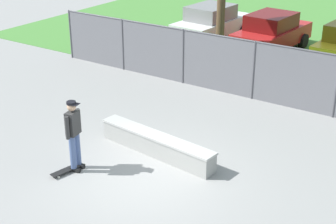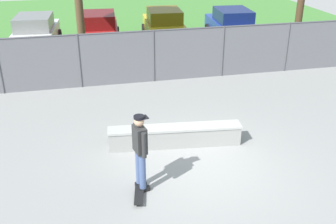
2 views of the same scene
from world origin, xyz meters
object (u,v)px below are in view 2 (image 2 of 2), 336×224
at_px(skateboard, 139,194).
at_px(car_red, 99,29).
at_px(concrete_ledge, 175,136).
at_px(skateboarder, 140,149).
at_px(car_blue, 232,25).
at_px(car_white, 36,33).
at_px(car_yellow, 164,25).

bearing_deg(skateboard, car_red, 89.82).
xyz_separation_m(concrete_ledge, skateboarder, (-1.22, -1.77, 0.75)).
relative_size(skateboarder, car_red, 0.43).
distance_m(skateboard, car_red, 12.52).
bearing_deg(car_blue, skateboarder, -119.62).
relative_size(concrete_ledge, skateboarder, 1.97).
xyz_separation_m(skateboarder, car_red, (-0.06, 12.22, -0.19)).
height_order(skateboard, car_red, car_red).
relative_size(skateboard, car_white, 0.19).
bearing_deg(skateboard, concrete_ledge, 57.32).
height_order(concrete_ledge, car_white, car_white).
xyz_separation_m(skateboard, car_yellow, (3.35, 12.71, 0.77)).
xyz_separation_m(skateboard, car_white, (-2.93, 12.53, 0.77)).
distance_m(skateboard, car_blue, 13.73).
bearing_deg(skateboard, car_blue, 60.61).
bearing_deg(car_white, car_blue, -3.52).
relative_size(car_red, car_blue, 1.00).
relative_size(concrete_ledge, car_red, 0.84).
distance_m(car_yellow, car_blue, 3.46).
relative_size(skateboarder, car_white, 0.43).
xyz_separation_m(car_yellow, car_blue, (3.38, -0.77, 0.00)).
height_order(concrete_ledge, car_yellow, car_yellow).
height_order(car_white, car_red, same).
relative_size(car_white, car_red, 1.00).
xyz_separation_m(concrete_ledge, car_white, (-4.24, 10.49, 0.55)).
bearing_deg(concrete_ledge, skateboard, -122.68).
height_order(car_white, car_yellow, same).
bearing_deg(car_yellow, skateboard, -104.78).
distance_m(car_white, car_blue, 9.67).
xyz_separation_m(car_red, car_blue, (6.69, -0.56, 0.00)).
bearing_deg(concrete_ledge, car_red, 96.94).
bearing_deg(skateboarder, concrete_ledge, 55.49).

